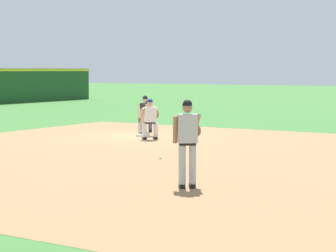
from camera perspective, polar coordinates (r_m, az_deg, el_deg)
ground_plane at (r=24.37m, az=-2.22°, el=-0.93°), size 160.00×160.00×0.00m
infield_dirt_patch at (r=19.05m, az=-0.81°, el=-2.55°), size 18.00×18.00×0.01m
first_base_bag at (r=24.36m, az=-2.23°, el=-0.82°), size 0.38×0.38×0.09m
baseball at (r=18.22m, az=-0.67°, el=-2.78°), size 0.07×0.07×0.07m
pitcher at (r=13.68m, az=1.74°, el=-1.04°), size 0.85×0.57×1.86m
first_baseman at (r=24.61m, az=-1.68°, el=0.84°), size 0.78×1.07×1.34m
baserunner at (r=23.33m, az=-1.58°, el=0.77°), size 0.68×0.66×1.46m
umpire at (r=26.16m, az=-2.00°, el=1.21°), size 0.65×0.68×1.46m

